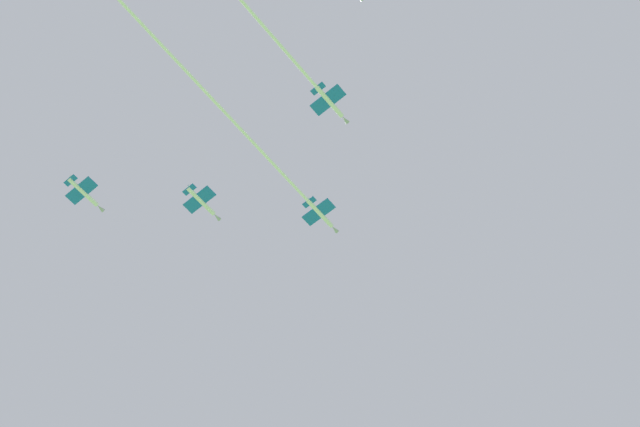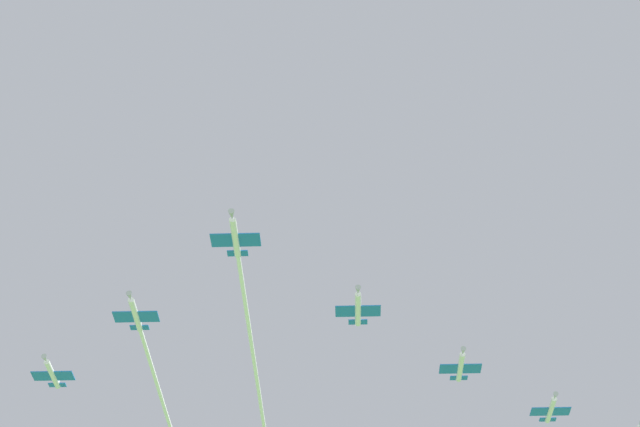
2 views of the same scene
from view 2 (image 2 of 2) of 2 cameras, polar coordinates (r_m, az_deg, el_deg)
name	(u,v)px [view 2 (image 2 of 2)]	position (r m, az deg, el deg)	size (l,w,h in m)	color
jet_lead	(248,323)	(160.27, -4.44, -6.70)	(70.10, 13.98, 2.25)	white
jet_port_inner	(358,308)	(156.87, 2.35, -5.85)	(10.87, 8.04, 2.25)	white
jet_starboard_inner	(159,390)	(181.03, -9.88, -10.67)	(74.56, 14.66, 2.25)	white
jet_port_outer	(461,366)	(173.66, 8.64, -9.28)	(10.87, 8.04, 2.25)	white
jet_starboard_outer	(52,374)	(180.41, -16.16, -9.44)	(10.87, 8.04, 2.25)	white
jet_center_rear	(551,409)	(189.76, 14.02, -11.61)	(10.87, 8.04, 2.25)	white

